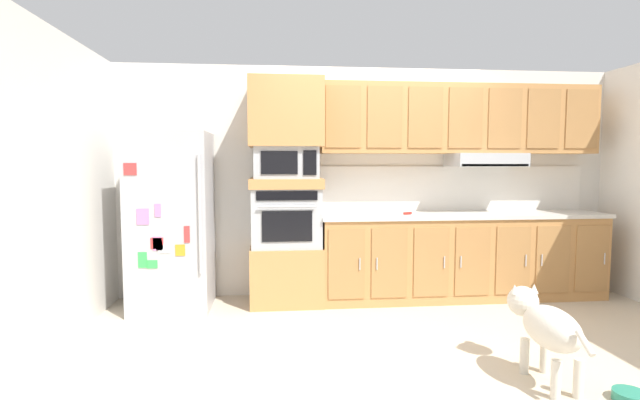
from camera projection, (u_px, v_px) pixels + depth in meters
ground_plane at (392, 323)px, 4.24m from camera, size 9.60×9.60×0.00m
back_kitchen_wall at (369, 181)px, 5.25m from camera, size 6.20×0.12×2.50m
side_panel_left at (65, 188)px, 3.87m from camera, size 0.12×7.10×2.50m
refrigerator at (172, 221)px, 4.64m from camera, size 0.76×0.73×1.76m
oven_base_cabinet at (287, 274)px, 4.87m from camera, size 0.74×0.62×0.60m
built_in_oven at (286, 217)px, 4.82m from camera, size 0.70×0.62×0.60m
appliance_mid_shelf at (286, 183)px, 4.80m from camera, size 0.74×0.62×0.10m
microwave at (286, 163)px, 4.78m from camera, size 0.64×0.54×0.32m
appliance_upper_cabinet at (286, 114)px, 4.74m from camera, size 0.74×0.62×0.68m
lower_cabinet_run at (461, 257)px, 5.04m from camera, size 3.03×0.63×0.88m
countertop_slab at (462, 215)px, 5.01m from camera, size 3.07×0.64×0.04m
backsplash_panel at (452, 188)px, 5.27m from camera, size 3.07×0.02×0.50m
upper_cabinet_with_hood at (461, 122)px, 5.05m from camera, size 3.03×0.48×0.88m
screwdriver at (408, 213)px, 4.85m from camera, size 0.16×0.16×0.03m
dog at (545, 324)px, 3.11m from camera, size 0.28×0.92×0.59m
dog_food_bowl at (630, 396)px, 2.85m from camera, size 0.20×0.20×0.06m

